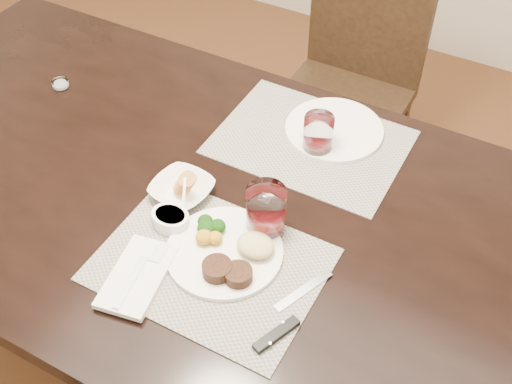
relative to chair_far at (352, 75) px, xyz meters
The scene contains 14 objects.
ground_plane 1.06m from the chair_far, 90.00° to the right, with size 4.50×4.50×0.00m, color #4F3019.
dining_table 0.95m from the chair_far, 90.00° to the right, with size 2.00×1.00×0.75m.
chair_far is the anchor object (origin of this frame).
placemat_near 1.13m from the chair_far, 84.23° to the right, with size 0.46×0.34×0.00m, color gray.
placemat_far 0.71m from the chair_far, 78.71° to the right, with size 0.46×0.34×0.00m, color gray.
dinner_plate 1.10m from the chair_far, 82.78° to the right, with size 0.25×0.25×0.04m.
napkin_fork 1.23m from the chair_far, 89.97° to the right, with size 0.14×0.21×0.02m.
steak_knife 1.22m from the chair_far, 74.93° to the right, with size 0.07×0.24×0.01m.
cracker_bowl 0.99m from the chair_far, 92.95° to the right, with size 0.14×0.14×0.06m.
sauce_ramekin 1.08m from the chair_far, 91.15° to the right, with size 0.09×0.13×0.07m.
wine_glass_near 1.02m from the chair_far, 80.10° to the right, with size 0.09×0.09×0.12m.
far_plate 0.66m from the chair_far, 74.19° to the right, with size 0.25×0.25×0.01m, color white.
wine_glass_far 0.75m from the chair_far, 76.83° to the right, with size 0.07×0.07×0.10m.
salt_cellar 0.99m from the chair_far, 126.59° to the right, with size 0.04×0.04×0.02m.
Camera 1 is at (0.59, -0.84, 1.82)m, focal length 45.00 mm.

